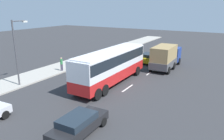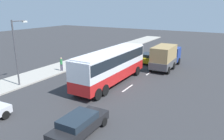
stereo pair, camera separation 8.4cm
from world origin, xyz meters
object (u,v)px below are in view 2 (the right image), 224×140
(car_black_sedan, at_px, (79,124))
(car_yellow_taxi, at_px, (149,58))
(coach_bus, at_px, (111,63))
(street_lamp, at_px, (17,48))
(pedestrian_near_curb, at_px, (61,63))
(cargo_truck, at_px, (166,56))

(car_black_sedan, bearing_deg, car_yellow_taxi, 7.69)
(coach_bus, distance_m, car_black_sedan, 10.34)
(car_black_sedan, xyz_separation_m, street_lamp, (4.25, 11.18, 3.27))
(coach_bus, distance_m, pedestrian_near_curb, 7.90)
(pedestrian_near_curb, bearing_deg, coach_bus, 46.63)
(car_black_sedan, bearing_deg, pedestrian_near_curb, 46.01)
(cargo_truck, height_order, car_yellow_taxi, cargo_truck)
(coach_bus, bearing_deg, street_lamp, 124.74)
(car_yellow_taxi, distance_m, street_lamp, 18.51)
(cargo_truck, height_order, street_lamp, street_lamp)
(coach_bus, height_order, cargo_truck, coach_bus)
(pedestrian_near_curb, xyz_separation_m, street_lamp, (-6.09, 0.14, 2.87))
(car_yellow_taxi, bearing_deg, cargo_truck, -121.53)
(pedestrian_near_curb, bearing_deg, cargo_truck, 88.50)
(coach_bus, bearing_deg, cargo_truck, -19.48)
(pedestrian_near_curb, height_order, street_lamp, street_lamp)
(car_yellow_taxi, height_order, street_lamp, street_lamp)
(coach_bus, xyz_separation_m, cargo_truck, (8.99, -3.22, -0.59))
(cargo_truck, bearing_deg, coach_bus, 159.57)
(coach_bus, distance_m, car_yellow_taxi, 10.98)
(car_yellow_taxi, distance_m, pedestrian_near_curb, 12.97)
(coach_bus, height_order, street_lamp, street_lamp)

